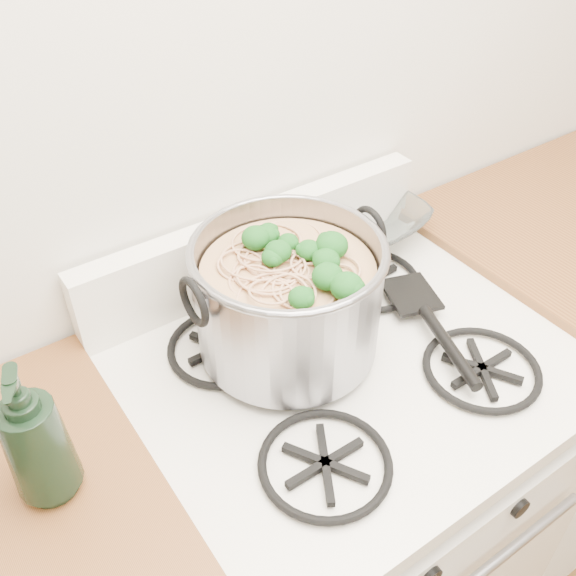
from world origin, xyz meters
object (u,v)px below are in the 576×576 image
at_px(spatula, 411,291).
at_px(bottle, 33,435).
at_px(gas_range, 338,508).
at_px(stock_pot, 288,298).
at_px(glass_bowl, 363,227).

xyz_separation_m(spatula, bottle, (-0.71, -0.02, 0.10)).
height_order(gas_range, stock_pot, stock_pot).
bearing_deg(gas_range, stock_pot, 130.33).
distance_m(spatula, bottle, 0.72).
bearing_deg(gas_range, glass_bowl, 47.71).
xyz_separation_m(stock_pot, spatula, (0.27, -0.03, -0.09)).
bearing_deg(stock_pot, spatula, -6.47).
bearing_deg(stock_pot, bottle, -173.60).
bearing_deg(gas_range, bottle, 175.65).
bearing_deg(spatula, gas_range, -144.70).
bearing_deg(spatula, bottle, -160.06).
xyz_separation_m(stock_pot, bottle, (-0.44, -0.05, 0.01)).
bearing_deg(gas_range, spatula, 16.92).
bearing_deg(spatula, stock_pot, -168.08).
height_order(spatula, glass_bowl, glass_bowl).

